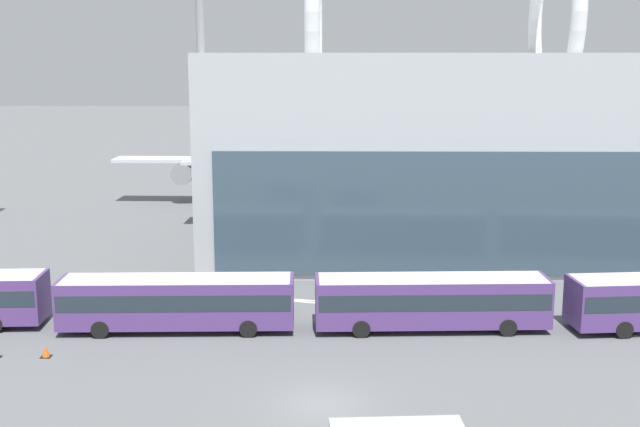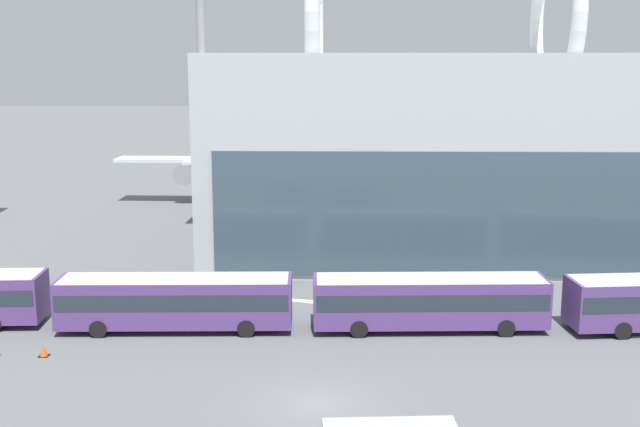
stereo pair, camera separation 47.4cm
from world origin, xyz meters
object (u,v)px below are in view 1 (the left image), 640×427
at_px(airliner_at_gate_far, 273,151).
at_px(floodlight_mast, 200,11).
at_px(shuttle_bus_2, 177,300).
at_px(traffic_cone_0, 46,351).
at_px(shuttle_bus_3, 432,299).

height_order(airliner_at_gate_far, floodlight_mast, floodlight_mast).
relative_size(airliner_at_gate_far, shuttle_bus_2, 2.69).
bearing_deg(airliner_at_gate_far, floodlight_mast, 174.70).
height_order(floodlight_mast, traffic_cone_0, floodlight_mast).
distance_m(airliner_at_gate_far, floodlight_mast, 29.94).
bearing_deg(traffic_cone_0, shuttle_bus_2, 35.17).
relative_size(floodlight_mast, traffic_cone_0, 50.93).
relative_size(shuttle_bus_2, shuttle_bus_3, 1.00).
xyz_separation_m(airliner_at_gate_far, traffic_cone_0, (-8.65, -46.08, -5.22)).
bearing_deg(floodlight_mast, shuttle_bus_3, -43.87).
bearing_deg(shuttle_bus_2, airliner_at_gate_far, 84.53).
distance_m(floodlight_mast, traffic_cone_0, 27.28).
xyz_separation_m(shuttle_bus_3, traffic_cone_0, (-20.76, -4.70, -1.51)).
distance_m(shuttle_bus_2, shuttle_bus_3, 14.62).
bearing_deg(airliner_at_gate_far, shuttle_bus_2, 178.01).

